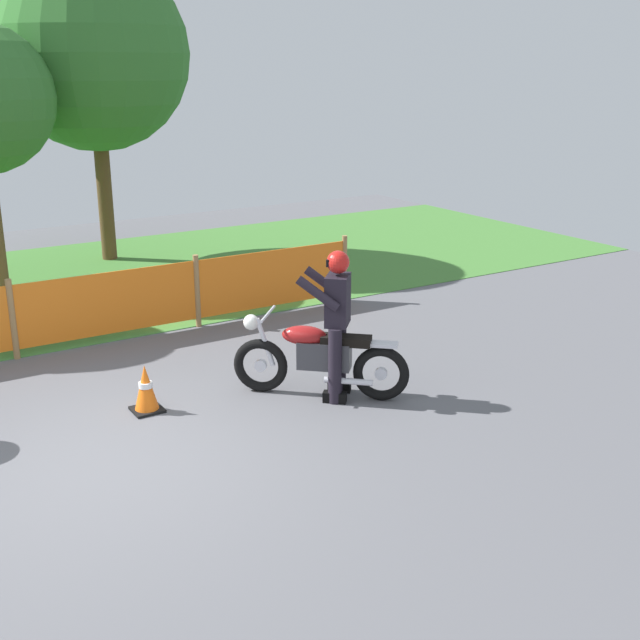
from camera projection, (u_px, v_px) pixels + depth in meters
name	position (u px, v px, depth m)	size (l,w,h in m)	color
ground	(97.00, 463.00, 7.60)	(24.00, 24.00, 0.02)	#5B5B60
barrier_fence	(13.00, 318.00, 10.12)	(10.15, 0.08, 1.05)	#997547
tree_near_right	(93.00, 54.00, 14.43)	(3.47, 3.47, 5.52)	brown
motorcycle_lead	(319.00, 357.00, 9.00)	(1.55, 1.44, 0.95)	black
rider_lead	(336.00, 319.00, 8.83)	(0.73, 0.73, 1.69)	black
traffic_cone	(146.00, 389.00, 8.65)	(0.32, 0.32, 0.53)	black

